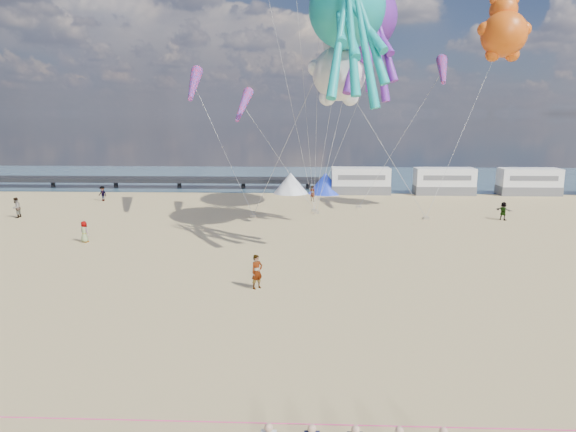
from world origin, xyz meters
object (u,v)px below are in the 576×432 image
object	(u,v)px
windsock_mid	(443,71)
windsock_right	(243,105)
tent_white	(291,183)
motorhome_2	(529,182)
sandbag_d	(359,207)
kite_octopus_teal	(347,9)
beachgoer_5	(313,193)
motorhome_0	(360,181)
tent_blue	(325,183)
sandbag_a	(253,216)
standing_person	(257,272)
kite_panda	(339,74)
kite_teddy_orange	(504,34)
sandbag_e	(314,211)
sandbag_b	(316,213)
kite_octopus_purple	(362,18)
beachgoer_2	(102,194)
beachgoer_6	(84,232)
windsock_left	(194,84)
beachgoer_4	(503,211)
beachgoer_7	(16,208)
sandbag_c	(426,218)
motorhome_1	(444,181)

from	to	relation	value
windsock_mid	windsock_right	distance (m)	17.29
tent_white	motorhome_2	bearing A→B (deg)	0.00
sandbag_d	kite_octopus_teal	world-z (taller)	kite_octopus_teal
tent_white	beachgoer_5	size ratio (longest dim) A/B	2.36
motorhome_0	tent_blue	world-z (taller)	motorhome_0
sandbag_a	windsock_mid	bearing A→B (deg)	3.86
standing_person	sandbag_a	world-z (taller)	standing_person
tent_blue	kite_panda	distance (m)	21.59
tent_white	kite_teddy_orange	xyz separation A→B (m)	(18.22, -13.17, 14.32)
kite_teddy_orange	kite_octopus_teal	bearing A→B (deg)	-132.63
sandbag_e	kite_teddy_orange	xyz separation A→B (m)	(15.62, -1.86, 15.41)
tent_white	sandbag_b	size ratio (longest dim) A/B	8.00
sandbag_a	kite_octopus_purple	world-z (taller)	kite_octopus_purple
windsock_mid	sandbag_e	bearing A→B (deg)	-177.15
beachgoer_2	windsock_mid	size ratio (longest dim) A/B	0.29
beachgoer_6	windsock_left	world-z (taller)	windsock_left
sandbag_b	kite_teddy_orange	xyz separation A→B (m)	(15.42, -0.86, 15.41)
tent_blue	beachgoer_4	size ratio (longest dim) A/B	2.52
beachgoer_2	beachgoer_7	world-z (taller)	beachgoer_7
beachgoer_5	tent_white	bearing A→B (deg)	-28.84
motorhome_2	kite_panda	bearing A→B (deg)	-140.54
motorhome_2	windsock_left	world-z (taller)	windsock_left
motorhome_0	kite_octopus_purple	xyz separation A→B (m)	(-1.53, -12.81, 15.43)
beachgoer_2	beachgoer_5	bearing A→B (deg)	25.77
beachgoer_5	kite_octopus_purple	xyz separation A→B (m)	(3.98, -7.33, 16.09)
motorhome_0	kite_panda	xyz separation A→B (m)	(-3.72, -18.71, 10.48)
sandbag_a	windsock_right	world-z (taller)	windsock_right
sandbag_c	kite_panda	xyz separation A→B (m)	(-8.02, -4.21, 11.87)
windsock_right	beachgoer_2	bearing A→B (deg)	159.27
motorhome_0	sandbag_e	bearing A→B (deg)	-115.52
tent_blue	sandbag_c	size ratio (longest dim) A/B	8.00
motorhome_1	sandbag_c	size ratio (longest dim) A/B	13.20
sandbag_a	kite_panda	bearing A→B (deg)	-33.47
windsock_left	tent_white	bearing A→B (deg)	52.76
beachgoer_4	beachgoer_6	distance (m)	34.05
beachgoer_7	sandbag_c	bearing A→B (deg)	90.56
beachgoer_5	sandbag_d	distance (m)	5.96
beachgoer_5	sandbag_e	world-z (taller)	beachgoer_5
motorhome_0	motorhome_1	size ratio (longest dim) A/B	1.00
motorhome_0	kite_octopus_purple	distance (m)	20.11
motorhome_1	beachgoer_7	bearing A→B (deg)	-159.72
beachgoer_4	windsock_mid	distance (m)	13.14
sandbag_b	standing_person	bearing A→B (deg)	-99.42
motorhome_1	kite_teddy_orange	size ratio (longest dim) A/B	1.03
motorhome_2	windsock_left	xyz separation A→B (m)	(-34.86, -13.67, 10.03)
sandbag_b	sandbag_c	size ratio (longest dim) A/B	1.00
kite_teddy_orange	tent_blue	bearing A→B (deg)	153.19
kite_panda	windsock_left	bearing A→B (deg)	145.59
beachgoer_7	sandbag_b	xyz separation A→B (m)	(26.50, 2.91, -0.80)
sandbag_d	beachgoer_7	bearing A→B (deg)	-169.05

